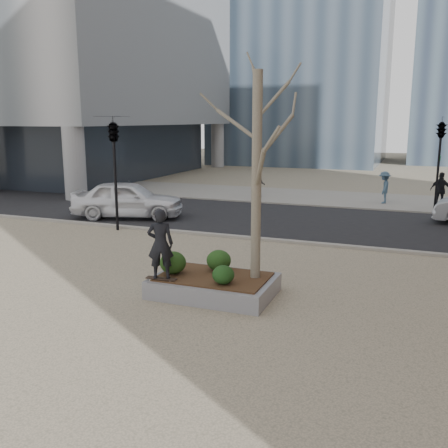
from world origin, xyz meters
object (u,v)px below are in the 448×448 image
at_px(planter, 214,286).
at_px(skateboard, 161,279).
at_px(skateboarder, 160,244).
at_px(police_car, 128,199).

height_order(planter, skateboard, skateboard).
bearing_deg(skateboard, planter, 29.22).
bearing_deg(skateboarder, police_car, -76.61).
height_order(skateboarder, police_car, skateboarder).
relative_size(planter, police_car, 0.61).
bearing_deg(skateboard, skateboarder, 85.67).
xyz_separation_m(planter, skateboard, (-1.10, -0.73, 0.26)).
bearing_deg(planter, skateboard, -146.45).
bearing_deg(police_car, planter, -154.46).
bearing_deg(planter, skateboarder, -146.45).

